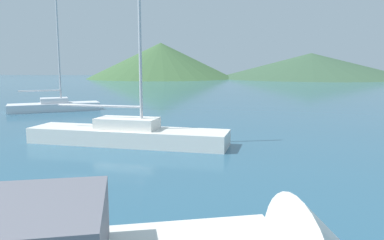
% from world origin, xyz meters
% --- Properties ---
extents(sailboat_inner, '(6.18, 4.33, 10.18)m').
position_xyz_m(sailboat_inner, '(-11.05, 25.92, 0.44)').
color(sailboat_inner, silver).
rests_on(sailboat_inner, ground_plane).
extents(sailboat_middle, '(8.34, 2.99, 7.48)m').
position_xyz_m(sailboat_middle, '(-3.11, 15.23, 0.42)').
color(sailboat_middle, white).
rests_on(sailboat_middle, ground_plane).
extents(hill_west, '(35.73, 35.73, 8.57)m').
position_xyz_m(hill_west, '(-14.15, 91.91, 4.29)').
color(hill_west, '#3D6038').
rests_on(hill_west, ground_plane).
extents(hill_central, '(47.28, 47.28, 6.15)m').
position_xyz_m(hill_central, '(22.73, 96.26, 3.08)').
color(hill_central, '#38563D').
rests_on(hill_central, ground_plane).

